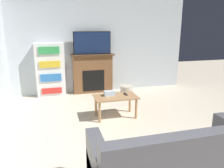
{
  "coord_description": "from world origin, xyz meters",
  "views": [
    {
      "loc": [
        -1.09,
        -1.37,
        1.86
      ],
      "look_at": [
        0.03,
        2.78,
        0.72
      ],
      "focal_mm": 35.0,
      "sensor_mm": 36.0,
      "label": 1
    }
  ],
  "objects_px": {
    "fireplace": "(93,73)",
    "coffee_table": "(116,99)",
    "storage_basket": "(127,90)",
    "couch": "(178,167)",
    "bookshelf": "(50,70)",
    "tv": "(92,43)"
  },
  "relations": [
    {
      "from": "couch",
      "to": "bookshelf",
      "type": "height_order",
      "value": "bookshelf"
    },
    {
      "from": "couch",
      "to": "coffee_table",
      "type": "distance_m",
      "value": 2.23
    },
    {
      "from": "couch",
      "to": "storage_basket",
      "type": "bearing_deg",
      "value": 80.21
    },
    {
      "from": "fireplace",
      "to": "storage_basket",
      "type": "relative_size",
      "value": 3.43
    },
    {
      "from": "fireplace",
      "to": "tv",
      "type": "xyz_separation_m",
      "value": [
        0.0,
        -0.02,
        0.86
      ]
    },
    {
      "from": "bookshelf",
      "to": "coffee_table",
      "type": "bearing_deg",
      "value": -55.11
    },
    {
      "from": "couch",
      "to": "bookshelf",
      "type": "bearing_deg",
      "value": 108.9
    },
    {
      "from": "couch",
      "to": "bookshelf",
      "type": "xyz_separation_m",
      "value": [
        -1.4,
        4.08,
        0.43
      ]
    },
    {
      "from": "fireplace",
      "to": "couch",
      "type": "relative_size",
      "value": 0.61
    },
    {
      "from": "tv",
      "to": "couch",
      "type": "height_order",
      "value": "tv"
    },
    {
      "from": "coffee_table",
      "to": "fireplace",
      "type": "bearing_deg",
      "value": 94.24
    },
    {
      "from": "tv",
      "to": "couch",
      "type": "distance_m",
      "value": 4.24
    },
    {
      "from": "fireplace",
      "to": "bookshelf",
      "type": "bearing_deg",
      "value": -178.87
    },
    {
      "from": "coffee_table",
      "to": "tv",
      "type": "bearing_deg",
      "value": 94.29
    },
    {
      "from": "couch",
      "to": "storage_basket",
      "type": "xyz_separation_m",
      "value": [
        0.63,
        3.68,
        -0.17
      ]
    },
    {
      "from": "couch",
      "to": "coffee_table",
      "type": "bearing_deg",
      "value": 92.7
    },
    {
      "from": "couch",
      "to": "bookshelf",
      "type": "relative_size",
      "value": 1.37
    },
    {
      "from": "storage_basket",
      "to": "fireplace",
      "type": "bearing_deg",
      "value": 154.0
    },
    {
      "from": "fireplace",
      "to": "coffee_table",
      "type": "distance_m",
      "value": 1.89
    },
    {
      "from": "bookshelf",
      "to": "fireplace",
      "type": "bearing_deg",
      "value": 1.13
    },
    {
      "from": "coffee_table",
      "to": "bookshelf",
      "type": "relative_size",
      "value": 0.62
    },
    {
      "from": "fireplace",
      "to": "couch",
      "type": "xyz_separation_m",
      "value": [
        0.24,
        -4.1,
        -0.26
      ]
    }
  ]
}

